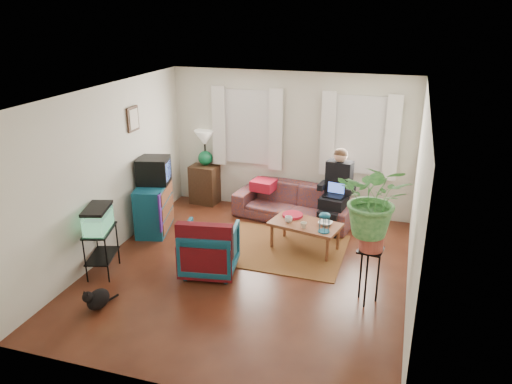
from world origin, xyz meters
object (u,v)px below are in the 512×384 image
(dresser, at_px, (154,207))
(armchair, at_px, (210,247))
(aquarium_stand, at_px, (102,252))
(plant_stand, at_px, (368,276))
(coffee_table, at_px, (305,236))
(sofa, at_px, (294,198))
(side_table, at_px, (206,183))

(dresser, distance_m, armchair, 1.80)
(aquarium_stand, bearing_deg, plant_stand, -10.89)
(coffee_table, distance_m, plant_stand, 1.68)
(sofa, xyz_separation_m, armchair, (-0.74, -2.21, -0.03))
(plant_stand, bearing_deg, armchair, 176.29)
(side_table, xyz_separation_m, armchair, (1.12, -2.56, 0.01))
(dresser, xyz_separation_m, plant_stand, (3.74, -1.20, -0.03))
(aquarium_stand, height_order, plant_stand, plant_stand)
(aquarium_stand, height_order, armchair, armchair)
(sofa, relative_size, coffee_table, 1.98)
(dresser, bearing_deg, plant_stand, -32.18)
(armchair, bearing_deg, plant_stand, 166.90)
(sofa, height_order, armchair, sofa)
(side_table, bearing_deg, armchair, -66.37)
(dresser, bearing_deg, armchair, -50.10)
(side_table, bearing_deg, sofa, -10.62)
(sofa, bearing_deg, plant_stand, -47.41)
(armchair, height_order, plant_stand, armchair)
(side_table, xyz_separation_m, coffee_table, (2.30, -1.46, -0.15))
(dresser, relative_size, plant_stand, 1.20)
(plant_stand, bearing_deg, coffee_table, 131.21)
(aquarium_stand, bearing_deg, sofa, 34.50)
(aquarium_stand, bearing_deg, armchair, 2.64)
(armchair, distance_m, coffee_table, 1.62)
(armchair, bearing_deg, side_table, -75.76)
(armchair, xyz_separation_m, coffee_table, (1.18, 1.11, -0.17))
(side_table, distance_m, aquarium_stand, 3.09)
(plant_stand, bearing_deg, side_table, 141.40)
(side_table, height_order, armchair, armchair)
(sofa, relative_size, side_table, 2.84)
(aquarium_stand, relative_size, coffee_table, 0.63)
(sofa, height_order, plant_stand, sofa)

